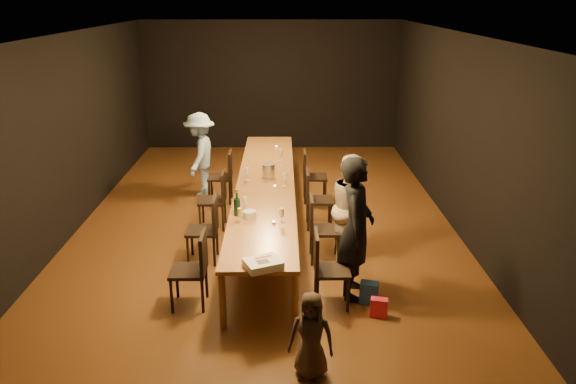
{
  "coord_description": "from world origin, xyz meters",
  "views": [
    {
      "loc": [
        0.27,
        -8.34,
        3.53
      ],
      "look_at": [
        0.34,
        -1.16,
        1.0
      ],
      "focal_mm": 35.0,
      "sensor_mm": 36.0,
      "label": 1
    }
  ],
  "objects_px": {
    "man_blue": "(200,154)",
    "plate_stack": "(250,215)",
    "chair_right_3": "(315,176)",
    "birthday_cake": "(263,264)",
    "chair_left_1": "(202,230)",
    "table": "(266,186)",
    "ice_bucket": "(268,171)",
    "champagne_bottle": "(237,203)",
    "chair_right_0": "(332,269)",
    "chair_left_3": "(220,177)",
    "child": "(311,336)",
    "chair_left_0": "(188,270)",
    "woman_birthday": "(356,228)",
    "chair_right_1": "(325,229)",
    "chair_left_2": "(212,200)",
    "woman_tan": "(352,208)",
    "chair_right_2": "(319,199)"
  },
  "relations": [
    {
      "from": "chair_left_0",
      "to": "woman_birthday",
      "type": "xyz_separation_m",
      "value": [
        2.0,
        0.25,
        0.42
      ]
    },
    {
      "from": "woman_birthday",
      "to": "ice_bucket",
      "type": "bearing_deg",
      "value": 35.56
    },
    {
      "from": "chair_right_1",
      "to": "ice_bucket",
      "type": "xyz_separation_m",
      "value": [
        -0.81,
        1.48,
        0.4
      ]
    },
    {
      "from": "chair_left_3",
      "to": "woman_tan",
      "type": "relative_size",
      "value": 0.61
    },
    {
      "from": "birthday_cake",
      "to": "chair_left_1",
      "type": "bearing_deg",
      "value": 94.13
    },
    {
      "from": "chair_left_1",
      "to": "plate_stack",
      "type": "relative_size",
      "value": 5.21
    },
    {
      "from": "chair_right_2",
      "to": "woman_birthday",
      "type": "height_order",
      "value": "woman_birthday"
    },
    {
      "from": "chair_right_1",
      "to": "chair_left_2",
      "type": "height_order",
      "value": "same"
    },
    {
      "from": "chair_right_3",
      "to": "birthday_cake",
      "type": "distance_m",
      "value": 4.19
    },
    {
      "from": "chair_right_1",
      "to": "champagne_bottle",
      "type": "relative_size",
      "value": 2.54
    },
    {
      "from": "chair_right_2",
      "to": "woman_birthday",
      "type": "bearing_deg",
      "value": 7.94
    },
    {
      "from": "chair_left_1",
      "to": "plate_stack",
      "type": "height_order",
      "value": "chair_left_1"
    },
    {
      "from": "chair_right_2",
      "to": "child",
      "type": "bearing_deg",
      "value": -4.78
    },
    {
      "from": "ice_bucket",
      "to": "woman_birthday",
      "type": "bearing_deg",
      "value": -65.41
    },
    {
      "from": "chair_left_2",
      "to": "chair_left_3",
      "type": "distance_m",
      "value": 1.2
    },
    {
      "from": "chair_right_2",
      "to": "chair_left_1",
      "type": "distance_m",
      "value": 2.08
    },
    {
      "from": "chair_left_1",
      "to": "birthday_cake",
      "type": "height_order",
      "value": "chair_left_1"
    },
    {
      "from": "chair_right_0",
      "to": "champagne_bottle",
      "type": "xyz_separation_m",
      "value": [
        -1.19,
        1.02,
        0.47
      ]
    },
    {
      "from": "chair_left_1",
      "to": "woman_tan",
      "type": "xyz_separation_m",
      "value": [
        2.08,
        0.05,
        0.3
      ]
    },
    {
      "from": "man_blue",
      "to": "plate_stack",
      "type": "relative_size",
      "value": 8.61
    },
    {
      "from": "champagne_bottle",
      "to": "plate_stack",
      "type": "bearing_deg",
      "value": -29.26
    },
    {
      "from": "man_blue",
      "to": "plate_stack",
      "type": "distance_m",
      "value": 3.26
    },
    {
      "from": "chair_right_0",
      "to": "chair_left_2",
      "type": "xyz_separation_m",
      "value": [
        -1.7,
        2.4,
        0.0
      ]
    },
    {
      "from": "child",
      "to": "chair_left_3",
      "type": "bearing_deg",
      "value": 116.24
    },
    {
      "from": "woman_tan",
      "to": "man_blue",
      "type": "relative_size",
      "value": 0.99
    },
    {
      "from": "chair_right_3",
      "to": "woman_tan",
      "type": "xyz_separation_m",
      "value": [
        0.38,
        -2.35,
        0.3
      ]
    },
    {
      "from": "chair_left_1",
      "to": "birthday_cake",
      "type": "relative_size",
      "value": 1.98
    },
    {
      "from": "woman_birthday",
      "to": "birthday_cake",
      "type": "xyz_separation_m",
      "value": [
        -1.1,
        -0.75,
        -0.09
      ]
    },
    {
      "from": "chair_right_1",
      "to": "child",
      "type": "bearing_deg",
      "value": -7.02
    },
    {
      "from": "chair_left_0",
      "to": "ice_bucket",
      "type": "relative_size",
      "value": 4.2
    },
    {
      "from": "woman_birthday",
      "to": "birthday_cake",
      "type": "bearing_deg",
      "value": 135.32
    },
    {
      "from": "man_blue",
      "to": "chair_left_1",
      "type": "bearing_deg",
      "value": 14.53
    },
    {
      "from": "chair_right_0",
      "to": "champagne_bottle",
      "type": "relative_size",
      "value": 2.54
    },
    {
      "from": "chair_left_3",
      "to": "chair_right_3",
      "type": "bearing_deg",
      "value": -90.0
    },
    {
      "from": "chair_right_0",
      "to": "chair_left_3",
      "type": "bearing_deg",
      "value": -154.72
    },
    {
      "from": "plate_stack",
      "to": "chair_left_3",
      "type": "bearing_deg",
      "value": 104.3
    },
    {
      "from": "chair_left_1",
      "to": "child",
      "type": "height_order",
      "value": "chair_left_1"
    },
    {
      "from": "chair_left_1",
      "to": "champagne_bottle",
      "type": "xyz_separation_m",
      "value": [
        0.51,
        -0.18,
        0.47
      ]
    },
    {
      "from": "chair_right_1",
      "to": "chair_left_0",
      "type": "height_order",
      "value": "same"
    },
    {
      "from": "chair_right_0",
      "to": "chair_right_3",
      "type": "bearing_deg",
      "value": 180.0
    },
    {
      "from": "chair_right_0",
      "to": "man_blue",
      "type": "xyz_separation_m",
      "value": [
        -2.09,
        4.0,
        0.3
      ]
    },
    {
      "from": "man_blue",
      "to": "champagne_bottle",
      "type": "xyz_separation_m",
      "value": [
        0.9,
        -2.98,
        0.17
      ]
    },
    {
      "from": "table",
      "to": "chair_left_2",
      "type": "xyz_separation_m",
      "value": [
        -0.85,
        0.0,
        -0.24
      ]
    },
    {
      "from": "chair_right_2",
      "to": "man_blue",
      "type": "height_order",
      "value": "man_blue"
    },
    {
      "from": "table",
      "to": "plate_stack",
      "type": "relative_size",
      "value": 33.63
    },
    {
      "from": "chair_right_3",
      "to": "man_blue",
      "type": "bearing_deg",
      "value": -100.72
    },
    {
      "from": "chair_left_1",
      "to": "ice_bucket",
      "type": "relative_size",
      "value": 4.2
    },
    {
      "from": "table",
      "to": "ice_bucket",
      "type": "distance_m",
      "value": 0.32
    },
    {
      "from": "chair_right_3",
      "to": "ice_bucket",
      "type": "xyz_separation_m",
      "value": [
        -0.81,
        -0.92,
        0.4
      ]
    },
    {
      "from": "chair_left_0",
      "to": "woman_tan",
      "type": "height_order",
      "value": "woman_tan"
    }
  ]
}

